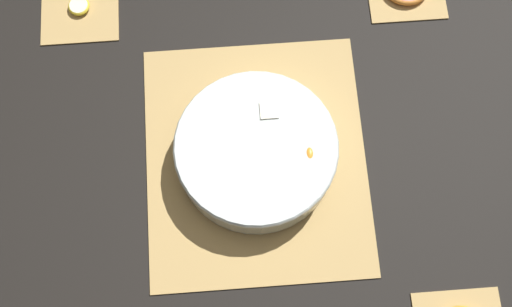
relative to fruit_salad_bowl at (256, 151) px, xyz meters
The scene contains 5 objects.
ground_plane 0.04m from the fruit_salad_bowl, 98.04° to the right, with size 6.00×6.00×0.00m, color black.
bamboo_mat_center 0.04m from the fruit_salad_bowl, 98.04° to the right, with size 0.42×0.36×0.01m.
coaster_mat_far_right 0.42m from the fruit_salad_bowl, 43.70° to the left, with size 0.14×0.14×0.01m.
fruit_salad_bowl is the anchor object (origin of this frame).
banana_coin_single 0.42m from the fruit_salad_bowl, 43.70° to the left, with size 0.04×0.04×0.01m.
Camera 1 is at (-0.37, 0.03, 1.12)m, focal length 50.00 mm.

